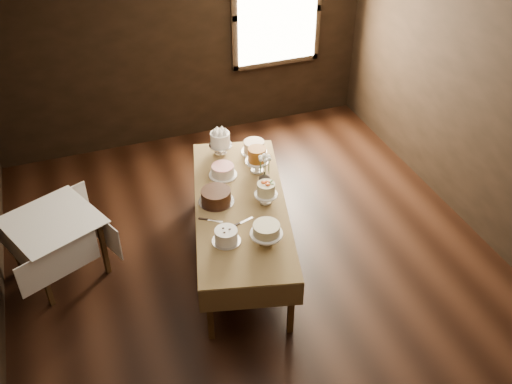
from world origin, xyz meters
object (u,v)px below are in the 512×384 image
(cake_cream, at_px, (266,234))
(cake_server_e, at_px, (215,221))
(cake_flowers, at_px, (266,194))
(cake_swirl, at_px, (226,236))
(cake_speckled, at_px, (254,147))
(cake_chocolate, at_px, (216,197))
(cake_meringue, at_px, (220,144))
(cake_server_b, at_px, (276,227))
(cake_server_d, at_px, (260,185))
(cake_caramel, at_px, (257,161))
(flower_vase, at_px, (265,178))
(cake_lattice, at_px, (223,171))
(cake_server_a, at_px, (246,220))
(side_table, at_px, (53,226))
(display_table, at_px, (241,207))

(cake_cream, height_order, cake_server_e, cake_cream)
(cake_flowers, relative_size, cake_cream, 0.78)
(cake_flowers, bearing_deg, cake_swirl, -142.28)
(cake_speckled, bearing_deg, cake_chocolate, -132.26)
(cake_meringue, distance_m, cake_speckled, 0.38)
(cake_server_b, height_order, cake_server_d, same)
(cake_caramel, bearing_deg, cake_cream, -105.88)
(cake_server_d, relative_size, flower_vase, 1.92)
(cake_speckled, bearing_deg, cake_lattice, -145.92)
(cake_swirl, bearing_deg, cake_cream, -20.91)
(cake_caramel, distance_m, cake_server_d, 0.30)
(cake_lattice, distance_m, cake_server_d, 0.44)
(cake_lattice, bearing_deg, cake_server_a, -91.20)
(cake_cream, bearing_deg, flower_vase, 70.30)
(cake_speckled, height_order, cake_chocolate, cake_chocolate)
(cake_server_a, bearing_deg, side_table, 141.58)
(cake_server_b, bearing_deg, cake_cream, -66.39)
(cake_server_e, bearing_deg, cake_swirl, -55.51)
(cake_lattice, distance_m, cake_server_b, 1.02)
(cake_swirl, relative_size, cake_server_a, 1.16)
(cake_chocolate, xyz_separation_m, cake_server_b, (0.42, -0.57, -0.06))
(cake_speckled, height_order, cake_cream, cake_cream)
(display_table, height_order, cake_cream, cake_cream)
(cake_cream, bearing_deg, display_table, 93.22)
(cake_flowers, xyz_separation_m, cake_server_b, (-0.05, -0.40, -0.10))
(cake_swirl, distance_m, flower_vase, 0.99)
(cake_caramel, xyz_separation_m, cake_cream, (-0.31, -1.10, -0.03))
(cake_flowers, relative_size, cake_server_b, 1.00)
(cake_speckled, bearing_deg, cake_server_e, -126.95)
(side_table, bearing_deg, cake_chocolate, -10.83)
(cake_swirl, bearing_deg, cake_caramel, 55.98)
(cake_server_e, height_order, flower_vase, flower_vase)
(display_table, height_order, flower_vase, flower_vase)
(cake_swirl, relative_size, cake_server_e, 1.16)
(display_table, bearing_deg, cake_cream, -86.78)
(cake_meringue, relative_size, cake_cream, 0.96)
(cake_chocolate, bearing_deg, cake_speckled, 47.74)
(display_table, height_order, cake_server_b, cake_server_b)
(cake_caramel, relative_size, cake_server_b, 1.23)
(cake_cream, xyz_separation_m, cake_server_b, (0.16, 0.16, -0.09))
(cake_lattice, height_order, cake_server_b, cake_lattice)
(side_table, height_order, cake_chocolate, cake_chocolate)
(cake_meringue, relative_size, cake_server_a, 1.24)
(cake_speckled, height_order, cake_lattice, cake_speckled)
(display_table, xyz_separation_m, cake_speckled, (0.45, 0.83, 0.12))
(cake_flowers, bearing_deg, cake_cream, -110.49)
(cake_speckled, relative_size, cake_server_a, 1.28)
(display_table, bearing_deg, cake_caramel, 53.54)
(cake_swirl, distance_m, cake_cream, 0.37)
(cake_speckled, xyz_separation_m, cake_server_a, (-0.48, -1.11, -0.06))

